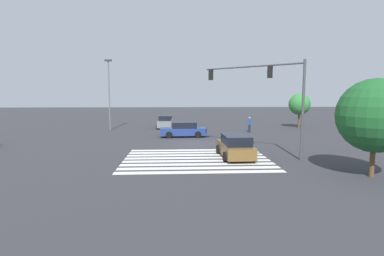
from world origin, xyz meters
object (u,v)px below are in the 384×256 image
pedestrian (249,124)px  tree_corner_a (299,104)px  car_2 (235,147)px  street_light_pole_a (109,89)px  tree_corner_b (375,116)px  car_3 (165,122)px  car_1 (183,130)px  traffic_signal_mast (269,87)px

pedestrian → tree_corner_a: (7.50, 4.21, 2.03)m
car_2 → pedestrian: 13.91m
street_light_pole_a → tree_corner_b: bearing=-48.9°
car_3 → car_1: bearing=16.9°
car_1 → car_2: size_ratio=1.08×
car_1 → car_2: (3.42, -10.10, 0.05)m
traffic_signal_mast → car_2: size_ratio=1.53×
traffic_signal_mast → car_1: (-5.88, 9.35, -4.16)m
car_3 → pedestrian: bearing=64.9°
street_light_pole_a → tree_corner_b: (18.60, -21.29, -1.70)m
street_light_pole_a → pedestrian: bearing=-9.8°
car_2 → tree_corner_a: 21.14m
traffic_signal_mast → pedestrian: bearing=-52.9°
car_2 → tree_corner_b: (6.39, -5.19, 2.55)m
car_3 → tree_corner_a: (17.30, -0.79, 2.31)m
street_light_pole_a → tree_corner_b: street_light_pole_a is taller
pedestrian → car_3: bearing=-73.5°
tree_corner_a → pedestrian: bearing=-150.7°
car_2 → tree_corner_a: tree_corner_a is taller
car_3 → pedestrian: pedestrian is taller
traffic_signal_mast → car_2: 4.85m
tree_corner_b → car_1: bearing=122.7°
street_light_pole_a → car_2: bearing=-52.8°
car_3 → tree_corner_b: size_ratio=0.81×
car_1 → car_2: bearing=106.9°
pedestrian → street_light_pole_a: 17.12m
traffic_signal_mast → car_1: 11.81m
traffic_signal_mast → street_light_pole_a: size_ratio=0.79×
car_2 → car_3: car_2 is taller
street_light_pole_a → car_1: bearing=-34.3°
tree_corner_b → pedestrian: bearing=96.8°
pedestrian → tree_corner_b: (2.20, -18.45, 2.32)m
traffic_signal_mast → car_1: size_ratio=1.42×
car_1 → car_2: car_2 is taller
traffic_signal_mast → tree_corner_a: size_ratio=1.51×
traffic_signal_mast → tree_corner_b: bearing=168.5°
car_2 → street_light_pole_a: 20.64m
car_3 → tree_corner_b: tree_corner_b is taller
traffic_signal_mast → car_3: bearing=-20.3°
traffic_signal_mast → car_2: traffic_signal_mast is taller
car_3 → pedestrian: size_ratio=2.42×
pedestrian → tree_corner_b: 18.73m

